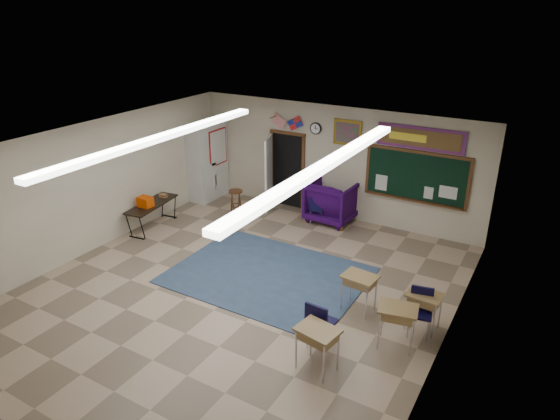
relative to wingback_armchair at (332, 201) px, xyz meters
The scene contains 25 objects.
floor 4.19m from the wingback_armchair, 92.13° to the right, with size 9.00×9.00×0.00m, color #9F866D.
back_wall 1.03m from the wingback_armchair, 113.76° to the left, with size 8.00×0.04×3.00m, color beige.
front_wall 8.70m from the wingback_armchair, 91.02° to the right, with size 8.00×0.04×3.00m, color beige.
left_wall 5.95m from the wingback_armchair, 135.03° to the right, with size 0.04×9.00×3.00m, color beige.
right_wall 5.74m from the wingback_armchair, 47.18° to the right, with size 0.04×9.00×3.00m, color beige.
ceiling 4.82m from the wingback_armchair, 92.13° to the right, with size 8.00×9.00×0.04m, color #BBBBB7.
area_rug 3.39m from the wingback_armchair, 89.21° to the right, with size 4.00×3.00×0.02m, color #354A64.
fluorescent_strips 4.79m from the wingback_armchair, 92.13° to the right, with size 3.86×6.00×0.10m, color white, non-canonical shape.
doorway 1.74m from the wingback_armchair, behind, with size 1.10×0.89×2.16m.
chalkboard 2.26m from the wingback_armchair, ahead, with size 2.55×0.14×1.30m.
bulletin_board 2.81m from the wingback_armchair, ahead, with size 2.10×0.05×0.55m.
framed_art_print 1.84m from the wingback_armchair, 58.18° to the left, with size 0.75×0.05×0.65m.
wall_clock 1.96m from the wingback_armchair, 155.81° to the left, with size 0.32×0.05×0.32m.
wall_flags 2.50m from the wingback_armchair, 169.43° to the left, with size 1.16×0.06×0.70m, color red, non-canonical shape.
storage_cabinet 3.92m from the wingback_armchair, behind, with size 0.59×1.25×2.20m.
wingback_armchair is the anchor object (origin of this frame).
student_chair_reading 0.45m from the wingback_armchair, 125.34° to the right, with size 0.39×0.39×0.78m, color black, non-canonical shape.
student_chair_desk_a 5.31m from the wingback_armchair, 67.13° to the right, with size 0.46×0.46×0.91m, color black, non-canonical shape.
student_chair_desk_b 5.07m from the wingback_armchair, 47.77° to the right, with size 0.43×0.43×0.86m, color black, non-canonical shape.
student_desk_front_left 4.20m from the wingback_armchair, 58.31° to the right, with size 0.67×0.53×0.75m.
student_desk_front_right 4.92m from the wingback_armchair, 46.07° to the right, with size 0.63×0.49×0.72m.
student_desk_back_left 5.91m from the wingback_armchair, 67.45° to the right, with size 0.72×0.59×0.78m.
student_desk_back_right 5.30m from the wingback_armchair, 53.40° to the right, with size 0.72×0.60×0.77m.
folding_table 4.70m from the wingback_armchair, 144.15° to the right, with size 0.76×1.67×0.92m.
wooden_stool 2.66m from the wingback_armchair, 160.87° to the right, with size 0.37×0.37×0.65m.
Camera 1 is at (5.13, -7.10, 5.47)m, focal length 32.00 mm.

